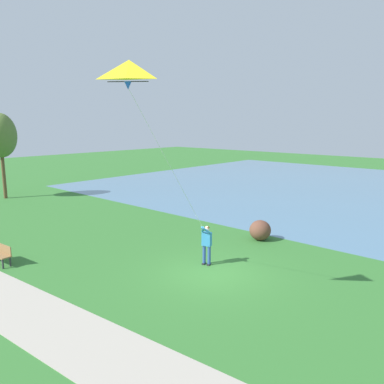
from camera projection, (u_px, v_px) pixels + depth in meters
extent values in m
plane|color=#33702D|center=(213.00, 273.00, 15.55)|extent=(120.00, 120.00, 0.00)
cube|color=teal|center=(339.00, 188.00, 35.90)|extent=(36.00, 44.00, 0.01)
cube|color=#ADA393|center=(36.00, 316.00, 12.06)|extent=(5.30, 32.09, 0.02)
cube|color=#232328|center=(209.00, 264.00, 16.42)|extent=(0.26, 0.17, 0.06)
cylinder|color=#2D4C8E|center=(209.00, 255.00, 16.36)|extent=(0.14, 0.14, 0.82)
cube|color=#232328|center=(204.00, 264.00, 16.53)|extent=(0.26, 0.17, 0.06)
cylinder|color=#2D4C8E|center=(204.00, 254.00, 16.47)|extent=(0.14, 0.14, 0.82)
cube|color=teal|center=(207.00, 239.00, 16.29)|extent=(0.31, 0.44, 0.60)
sphere|color=beige|center=(207.00, 229.00, 16.21)|extent=(0.22, 0.22, 0.22)
ellipsoid|color=#4C3319|center=(207.00, 228.00, 16.22)|extent=(0.27, 0.27, 0.13)
cylinder|color=teal|center=(206.00, 230.00, 15.98)|extent=(0.56, 0.23, 0.43)
cylinder|color=teal|center=(203.00, 230.00, 16.06)|extent=(0.47, 0.45, 0.43)
sphere|color=beige|center=(203.00, 228.00, 15.86)|extent=(0.10, 0.10, 0.10)
pyramid|color=yellow|center=(129.00, 72.00, 10.71)|extent=(1.07, 1.24, 0.59)
cone|color=blue|center=(128.00, 86.00, 10.60)|extent=(0.28, 0.28, 0.22)
cylinder|color=black|center=(128.00, 82.00, 10.58)|extent=(0.72, 0.96, 0.02)
cylinder|color=silver|center=(173.00, 172.00, 13.23)|extent=(4.77, 1.23, 5.34)
cube|color=olive|center=(2.00, 248.00, 16.57)|extent=(0.18, 1.50, 0.40)
cube|color=#2D2D33|center=(3.00, 264.00, 15.99)|extent=(0.07, 0.07, 0.45)
cube|color=#2D2D33|center=(10.00, 261.00, 16.24)|extent=(0.07, 0.07, 0.45)
cylinder|color=brown|center=(4.00, 175.00, 30.75)|extent=(0.28, 0.28, 3.88)
ellipsoid|color=#567033|center=(0.00, 135.00, 30.18)|extent=(2.50, 2.54, 3.56)
ellipsoid|color=brown|center=(260.00, 230.00, 19.88)|extent=(1.15, 1.12, 1.06)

